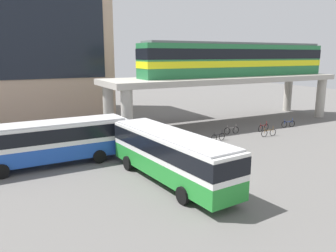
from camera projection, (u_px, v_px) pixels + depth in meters
ground_plane at (142, 144)px, 30.31m from camera, size 120.00×120.00×0.00m
elevated_platform at (226, 83)px, 38.66m from camera, size 29.10×7.00×5.49m
train at (238, 59)px, 38.90m from camera, size 24.75×2.96×3.84m
bus_main at (170, 152)px, 20.90m from camera, size 3.51×11.22×3.22m
bus_secondary at (52, 139)px, 24.14m from camera, size 11.09×2.94×3.22m
bicycle_black at (218, 137)px, 31.26m from camera, size 1.78×0.34×1.04m
bicycle_silver at (231, 130)px, 34.11m from camera, size 1.79×0.24×1.04m
bicycle_red at (263, 128)px, 35.38m from camera, size 1.77×0.41×1.04m
bicycle_brown at (269, 133)px, 33.09m from camera, size 1.79×0.23×1.04m
bicycle_blue at (288, 124)px, 37.22m from camera, size 1.78×0.34×1.04m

